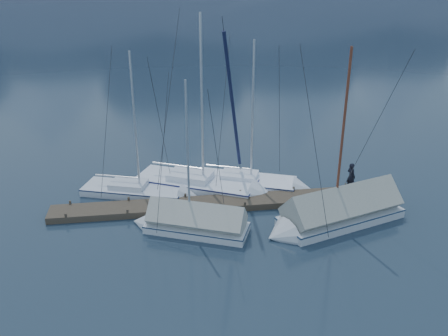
{
  "coord_description": "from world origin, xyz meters",
  "views": [
    {
      "loc": [
        -3.15,
        -20.19,
        11.72
      ],
      "look_at": [
        0.0,
        2.0,
        2.2
      ],
      "focal_mm": 38.0,
      "sensor_mm": 36.0,
      "label": 1
    }
  ],
  "objects_px": {
    "sailboat_covered_far": "(188,223)",
    "person": "(351,176)",
    "sailboat_covered_near": "(332,215)",
    "sailboat_open_mid": "(213,187)",
    "sailboat_open_right": "(259,184)",
    "sailboat_open_left": "(148,192)"
  },
  "relations": [
    {
      "from": "sailboat_open_mid",
      "to": "sailboat_covered_near",
      "type": "bearing_deg",
      "value": -41.36
    },
    {
      "from": "sailboat_open_mid",
      "to": "sailboat_open_right",
      "type": "relative_size",
      "value": 1.17
    },
    {
      "from": "sailboat_open_left",
      "to": "sailboat_covered_near",
      "type": "relative_size",
      "value": 0.91
    },
    {
      "from": "sailboat_open_mid",
      "to": "sailboat_open_right",
      "type": "distance_m",
      "value": 2.71
    },
    {
      "from": "sailboat_open_mid",
      "to": "person",
      "type": "distance_m",
      "value": 7.73
    },
    {
      "from": "sailboat_open_right",
      "to": "person",
      "type": "height_order",
      "value": "sailboat_open_right"
    },
    {
      "from": "sailboat_open_mid",
      "to": "sailboat_covered_far",
      "type": "relative_size",
      "value": 1.32
    },
    {
      "from": "sailboat_open_left",
      "to": "sailboat_covered_near",
      "type": "height_order",
      "value": "sailboat_covered_near"
    },
    {
      "from": "sailboat_open_mid",
      "to": "person",
      "type": "height_order",
      "value": "sailboat_open_mid"
    },
    {
      "from": "person",
      "to": "sailboat_covered_far",
      "type": "bearing_deg",
      "value": 85.09
    },
    {
      "from": "sailboat_open_left",
      "to": "person",
      "type": "xyz_separation_m",
      "value": [
        11.15,
        -1.52,
        0.95
      ]
    },
    {
      "from": "sailboat_open_mid",
      "to": "sailboat_open_left",
      "type": "bearing_deg",
      "value": -177.62
    },
    {
      "from": "sailboat_open_right",
      "to": "sailboat_covered_far",
      "type": "distance_m",
      "value": 6.26
    },
    {
      "from": "sailboat_covered_far",
      "to": "person",
      "type": "bearing_deg",
      "value": 16.19
    },
    {
      "from": "sailboat_covered_near",
      "to": "sailboat_open_right",
      "type": "bearing_deg",
      "value": 118.96
    },
    {
      "from": "sailboat_covered_near",
      "to": "person",
      "type": "height_order",
      "value": "sailboat_covered_near"
    },
    {
      "from": "sailboat_covered_far",
      "to": "sailboat_open_right",
      "type": "bearing_deg",
      "value": 44.79
    },
    {
      "from": "sailboat_open_right",
      "to": "sailboat_covered_near",
      "type": "relative_size",
      "value": 0.95
    },
    {
      "from": "sailboat_open_left",
      "to": "sailboat_covered_far",
      "type": "height_order",
      "value": "sailboat_open_left"
    },
    {
      "from": "sailboat_open_mid",
      "to": "sailboat_open_right",
      "type": "height_order",
      "value": "sailboat_open_mid"
    },
    {
      "from": "sailboat_covered_near",
      "to": "person",
      "type": "relative_size",
      "value": 6.25
    },
    {
      "from": "sailboat_open_mid",
      "to": "sailboat_covered_near",
      "type": "distance_m",
      "value": 7.13
    }
  ]
}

